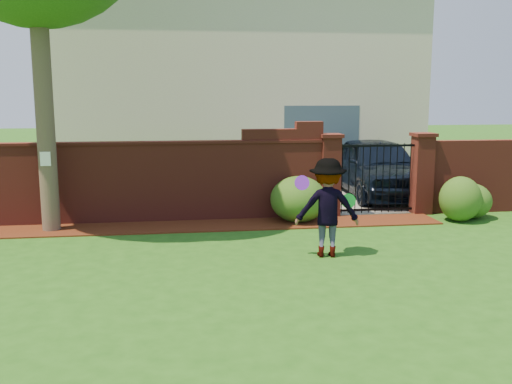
{
  "coord_description": "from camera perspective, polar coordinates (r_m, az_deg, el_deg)",
  "views": [
    {
      "loc": [
        -1.08,
        -8.54,
        2.78
      ],
      "look_at": [
        0.34,
        1.4,
        1.05
      ],
      "focal_mm": 40.38,
      "sensor_mm": 36.0,
      "label": 1
    }
  ],
  "objects": [
    {
      "name": "pillar_right",
      "position": [
        13.89,
        16.11,
        1.84
      ],
      "size": [
        0.5,
        0.5,
        1.88
      ],
      "color": "maroon",
      "rests_on": "ground"
    },
    {
      "name": "mulch_bed",
      "position": [
        12.2,
        -7.32,
        -3.41
      ],
      "size": [
        11.1,
        1.08,
        0.03
      ],
      "primitive_type": "cube",
      "color": "#3E180B",
      "rests_on": "ground"
    },
    {
      "name": "brick_wall_return",
      "position": [
        14.83,
        23.16,
        1.5
      ],
      "size": [
        4.0,
        0.25,
        1.7
      ],
      "primitive_type": "cube",
      "color": "maroon",
      "rests_on": "ground"
    },
    {
      "name": "ground",
      "position": [
        9.05,
        -0.89,
        -8.15
      ],
      "size": [
        80.0,
        80.0,
        0.01
      ],
      "primitive_type": "cube",
      "color": "#215314",
      "rests_on": "ground"
    },
    {
      "name": "frisbee_green",
      "position": [
        9.85,
        9.14,
        -0.88
      ],
      "size": [
        0.25,
        0.07,
        0.25
      ],
      "primitive_type": "cylinder",
      "rotation": [
        1.43,
        0.0,
        0.03
      ],
      "color": "green",
      "rests_on": "man"
    },
    {
      "name": "pillar_left",
      "position": [
        13.14,
        7.32,
        1.71
      ],
      "size": [
        0.5,
        0.5,
        1.88
      ],
      "color": "maroon",
      "rests_on": "ground"
    },
    {
      "name": "man",
      "position": [
        9.87,
        7.07,
        -1.59
      ],
      "size": [
        1.18,
        0.79,
        1.7
      ],
      "primitive_type": "imported",
      "rotation": [
        0.0,
        0.0,
        2.99
      ],
      "color": "gray",
      "rests_on": "ground"
    },
    {
      "name": "shrub_left",
      "position": [
        12.53,
        4.23,
        -0.72
      ],
      "size": [
        1.23,
        1.23,
        1.01
      ],
      "primitive_type": "ellipsoid",
      "color": "#204E17",
      "rests_on": "ground"
    },
    {
      "name": "paper_notice",
      "position": [
        12.09,
        -20.14,
        3.1
      ],
      "size": [
        0.2,
        0.01,
        0.28
      ],
      "primitive_type": "cube",
      "color": "white",
      "rests_on": "tree"
    },
    {
      "name": "shrub_right",
      "position": [
        13.77,
        20.55,
        -0.83
      ],
      "size": [
        0.89,
        0.89,
        0.79
      ],
      "primitive_type": "ellipsoid",
      "color": "#204E17",
      "rests_on": "ground"
    },
    {
      "name": "shrub_middle",
      "position": [
        13.34,
        19.58,
        -0.66
      ],
      "size": [
        0.9,
        0.9,
        0.99
      ],
      "primitive_type": "ellipsoid",
      "color": "#204E17",
      "rests_on": "ground"
    },
    {
      "name": "iron_gate",
      "position": [
        13.49,
        11.82,
        1.35
      ],
      "size": [
        1.78,
        0.03,
        1.6
      ],
      "color": "black",
      "rests_on": "ground"
    },
    {
      "name": "frisbee_purple",
      "position": [
        9.51,
        4.57,
        0.92
      ],
      "size": [
        0.25,
        0.08,
        0.25
      ],
      "primitive_type": "cylinder",
      "rotation": [
        1.36,
        0.0,
        -0.02
      ],
      "color": "purple",
      "rests_on": "man"
    },
    {
      "name": "house",
      "position": [
        20.64,
        -2.37,
        10.82
      ],
      "size": [
        12.4,
        6.4,
        6.3
      ],
      "color": "beige",
      "rests_on": "ground"
    },
    {
      "name": "car",
      "position": [
        15.79,
        12.24,
        2.33
      ],
      "size": [
        2.06,
        4.75,
        1.6
      ],
      "primitive_type": "imported",
      "rotation": [
        0.0,
        0.0,
        -0.04
      ],
      "color": "black",
      "rests_on": "ground"
    },
    {
      "name": "driveway",
      "position": [
        17.38,
        7.26,
        0.5
      ],
      "size": [
        3.2,
        8.0,
        0.01
      ],
      "primitive_type": "cube",
      "color": "gray",
      "rests_on": "ground"
    },
    {
      "name": "brick_wall",
      "position": [
        12.71,
        -12.24,
        1.16
      ],
      "size": [
        8.7,
        0.31,
        2.16
      ],
      "color": "maroon",
      "rests_on": "ground"
    }
  ]
}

